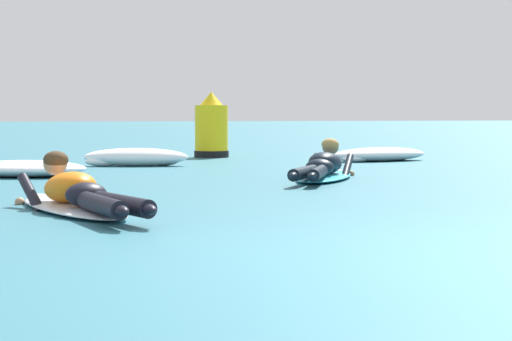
# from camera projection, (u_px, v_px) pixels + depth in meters

# --- Properties ---
(ground_plane) EXTENTS (120.00, 120.00, 0.00)m
(ground_plane) POSITION_uv_depth(u_px,v_px,m) (196.00, 165.00, 15.46)
(ground_plane) COLOR #2D6B7A
(surfer_near) EXTENTS (1.14, 2.64, 0.55)m
(surfer_near) POSITION_uv_depth(u_px,v_px,m) (76.00, 196.00, 8.28)
(surfer_near) COLOR silver
(surfer_near) RESTS_ON ground
(surfer_far) EXTENTS (1.49, 2.52, 0.55)m
(surfer_far) POSITION_uv_depth(u_px,v_px,m) (323.00, 169.00, 12.15)
(surfer_far) COLOR #2DB2D1
(surfer_far) RESTS_ON ground
(whitewater_front) EXTENTS (1.91, 1.22, 0.23)m
(whitewater_front) POSITION_uv_depth(u_px,v_px,m) (380.00, 155.00, 16.69)
(whitewater_front) COLOR white
(whitewater_front) RESTS_ON ground
(whitewater_mid_left) EXTENTS (1.82, 1.42, 0.21)m
(whitewater_mid_left) POSITION_uv_depth(u_px,v_px,m) (25.00, 169.00, 12.79)
(whitewater_mid_left) COLOR white
(whitewater_mid_left) RESTS_ON ground
(whitewater_mid_right) EXTENTS (1.65, 0.83, 0.27)m
(whitewater_mid_right) POSITION_uv_depth(u_px,v_px,m) (136.00, 158.00, 15.21)
(whitewater_mid_right) COLOR white
(whitewater_mid_right) RESTS_ON ground
(channel_marker_buoy) EXTENTS (0.62, 0.62, 1.17)m
(channel_marker_buoy) POSITION_uv_depth(u_px,v_px,m) (211.00, 131.00, 18.01)
(channel_marker_buoy) COLOR yellow
(channel_marker_buoy) RESTS_ON ground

